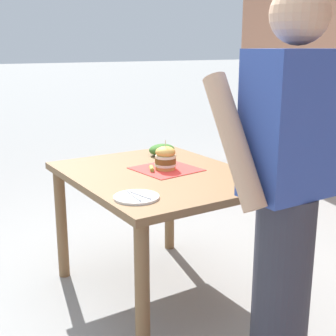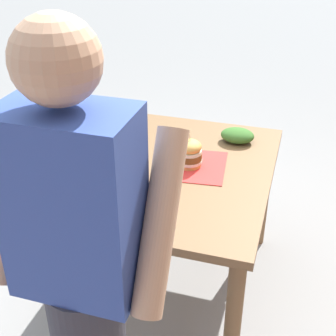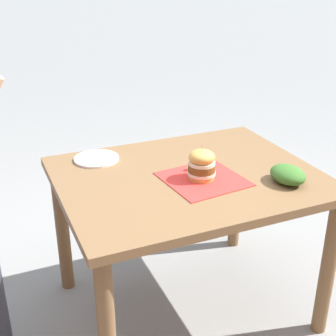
# 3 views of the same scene
# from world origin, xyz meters

# --- Properties ---
(ground_plane) EXTENTS (80.00, 80.00, 0.00)m
(ground_plane) POSITION_xyz_m (0.00, 0.00, 0.00)
(ground_plane) COLOR gray
(patio_table) EXTENTS (0.94, 1.18, 0.77)m
(patio_table) POSITION_xyz_m (0.00, 0.00, 0.65)
(patio_table) COLOR brown
(patio_table) RESTS_ON ground
(serving_paper) EXTENTS (0.37, 0.37, 0.00)m
(serving_paper) POSITION_xyz_m (-0.08, -0.04, 0.77)
(serving_paper) COLOR red
(serving_paper) RESTS_ON patio_table
(sandwich) EXTENTS (0.13, 0.13, 0.17)m
(sandwich) POSITION_xyz_m (-0.07, -0.03, 0.84)
(sandwich) COLOR gold
(sandwich) RESTS_ON serving_paper
(pickle_spear) EXTENTS (0.06, 0.08, 0.02)m
(pickle_spear) POSITION_xyz_m (0.02, -0.05, 0.78)
(pickle_spear) COLOR #8EA83D
(pickle_spear) RESTS_ON serving_paper
(side_plate_with_forks) EXTENTS (0.22, 0.22, 0.02)m
(side_plate_with_forks) POSITION_xyz_m (0.33, 0.34, 0.77)
(side_plate_with_forks) COLOR white
(side_plate_with_forks) RESTS_ON patio_table
(side_salad) EXTENTS (0.18, 0.14, 0.08)m
(side_salad) POSITION_xyz_m (-0.25, -0.37, 0.80)
(side_salad) COLOR #386B28
(side_salad) RESTS_ON patio_table
(diner_across_table) EXTENTS (0.55, 0.35, 1.69)m
(diner_across_table) POSITION_xyz_m (0.00, 0.98, 0.88)
(diner_across_table) COLOR #33333D
(diner_across_table) RESTS_ON ground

